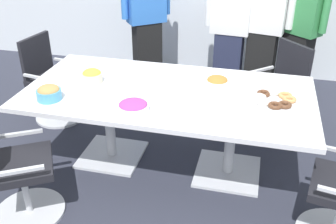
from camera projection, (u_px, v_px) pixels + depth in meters
ground_plane at (168, 164)px, 3.65m from camera, size 10.00×10.00×0.01m
conference_table at (168, 104)px, 3.34m from camera, size 2.40×1.20×0.75m
office_chair_0 at (278, 93)px, 4.03m from camera, size 0.76×0.76×0.91m
office_chair_1 at (52, 83)px, 4.25m from camera, size 0.63×0.63×0.91m
office_chair_2 at (13, 172)px, 2.88m from camera, size 0.74×0.74×0.91m
person_standing_0 at (146, 15)px, 4.65m from camera, size 0.53×0.44×1.81m
person_standing_1 at (230, 27)px, 4.50m from camera, size 0.61×0.26×1.68m
person_standing_2 at (265, 25)px, 4.39m from camera, size 0.61×0.31×1.76m
person_standing_3 at (301, 25)px, 4.30m from camera, size 0.53×0.45×1.79m
snack_bowl_pretzels at (217, 82)px, 3.32m from camera, size 0.20×0.20×0.10m
snack_bowl_candy_mix at (133, 107)px, 2.95m from camera, size 0.25×0.25×0.09m
snack_bowl_chips_yellow at (92, 76)px, 3.42m from camera, size 0.18×0.18×0.12m
snack_bowl_cookies at (49, 93)px, 3.12m from camera, size 0.20×0.20×0.12m
donut_platter at (274, 99)px, 3.10m from camera, size 0.34×0.34×0.04m
napkin_pile at (232, 106)px, 2.98m from camera, size 0.15×0.15×0.06m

